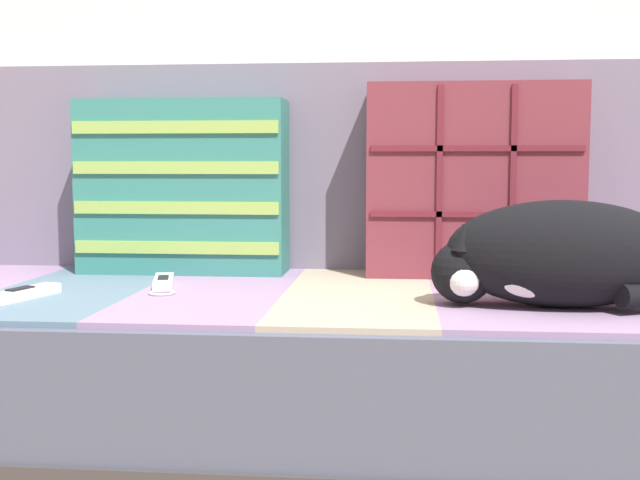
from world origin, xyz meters
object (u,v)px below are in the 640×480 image
Objects in this scene: sleeping_cat at (553,257)px; game_remote_far at (163,283)px; game_remote_near at (22,294)px; throw_pillow_striped at (184,187)px; couch at (359,385)px; throw_pillow_quilted at (473,181)px.

game_remote_far is at bearing 168.25° from sleeping_cat.
sleeping_cat is 2.26× the size of game_remote_near.
throw_pillow_striped is 2.21× the size of game_remote_near.
sleeping_cat is at bearing -27.46° from couch.
couch is at bearing 152.54° from sleeping_cat.
throw_pillow_striped is 0.28m from game_remote_far.
throw_pillow_striped reaches higher than game_remote_near.
couch is at bearing 17.16° from game_remote_near.
game_remote_far is at bearing -160.44° from throw_pillow_quilted.
throw_pillow_quilted is 0.40m from sleeping_cat.
sleeping_cat is 0.73m from game_remote_far.
sleeping_cat reaches higher than game_remote_near.
couch is at bearing -139.95° from throw_pillow_quilted.
game_remote_far reaches higher than couch.
game_remote_far is (-0.61, -0.22, -0.19)m from throw_pillow_quilted.
sleeping_cat is at bearing -11.75° from game_remote_far.
game_remote_near is 0.26m from game_remote_far.
couch is 4.52× the size of throw_pillow_striped.
throw_pillow_quilted is 0.63m from throw_pillow_striped.
game_remote_near is at bearing -179.34° from sleeping_cat.
couch is 10.01× the size of game_remote_near.
throw_pillow_striped is (-0.40, 0.19, 0.38)m from couch.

